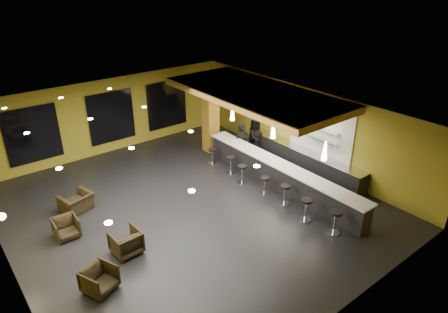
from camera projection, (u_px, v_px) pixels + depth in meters
floor at (190, 208)px, 14.80m from camera, size 12.00×13.00×0.10m
ceiling at (186, 117)px, 13.24m from camera, size 12.00×13.00×0.10m
wall_back at (110, 115)px, 18.65m from camera, size 12.00×0.10×3.50m
wall_front at (343, 264)px, 9.39m from camera, size 12.00×0.10×3.50m
wall_right at (304, 126)px, 17.41m from camera, size 0.10×13.00×3.50m
wood_soffit at (255, 94)px, 16.27m from camera, size 3.60×8.00×0.28m
window_left at (33, 135)px, 16.64m from camera, size 2.20×0.06×2.40m
window_center at (111, 117)px, 18.60m from camera, size 2.20×0.06×2.40m
window_right at (167, 105)px, 20.27m from camera, size 2.20×0.06×2.40m
tile_backsplash at (321, 128)px, 16.54m from camera, size 0.06×3.20×2.40m
bar_counter at (280, 176)px, 15.90m from camera, size 0.60×8.00×1.00m
bar_top at (281, 164)px, 15.67m from camera, size 0.78×8.10×0.05m
prep_counter at (304, 160)px, 17.40m from camera, size 0.70×6.00×0.86m
prep_top at (305, 150)px, 17.21m from camera, size 0.72×6.00×0.03m
wall_shelf_lower at (322, 139)px, 16.50m from camera, size 0.30×1.50×0.03m
wall_shelf_upper at (323, 129)px, 16.30m from camera, size 0.30×1.50×0.03m
column at (210, 116)px, 18.61m from camera, size 0.60×0.60×3.50m
wall_sconce at (2, 217)px, 11.06m from camera, size 0.22×0.22×0.22m
pendant_0 at (325, 151)px, 13.69m from camera, size 0.20×0.20×0.70m
pendant_1 at (273, 129)px, 15.45m from camera, size 0.20×0.20×0.70m
pendant_2 at (232, 113)px, 17.22m from camera, size 0.20×0.20×0.70m
staff_a at (242, 142)px, 18.08m from camera, size 0.74×0.61×1.73m
staff_b at (255, 137)px, 18.62m from camera, size 0.86×0.67×1.73m
staff_c at (255, 136)px, 18.71m from camera, size 0.88×0.63×1.69m
armchair_a at (99, 279)px, 10.86m from camera, size 1.05×1.06×0.75m
armchair_b at (126, 242)px, 12.29m from camera, size 0.88×0.90×0.79m
armchair_c at (66, 228)px, 13.03m from camera, size 0.78×0.80×0.70m
armchair_d at (77, 202)px, 14.45m from camera, size 1.24×1.15×0.68m
bar_stool_0 at (335, 219)px, 13.13m from camera, size 0.43×0.43×0.85m
bar_stool_1 at (306, 207)px, 13.81m from camera, size 0.43×0.43×0.85m
bar_stool_2 at (285, 192)px, 14.78m from camera, size 0.40×0.40×0.79m
bar_stool_3 at (265, 183)px, 15.48m from camera, size 0.36×0.36×0.72m
bar_stool_4 at (242, 172)px, 16.22m from camera, size 0.40×0.40×0.79m
bar_stool_5 at (231, 163)px, 17.01m from camera, size 0.39×0.39×0.76m
bar_stool_6 at (212, 154)px, 17.86m from camera, size 0.36×0.36×0.71m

